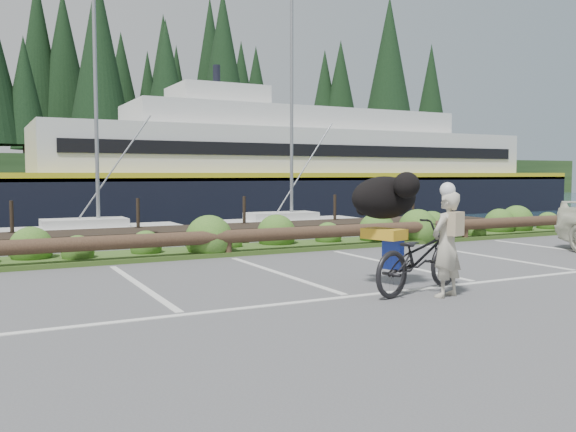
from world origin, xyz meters
The scene contains 7 objects.
ground centered at (0.00, 0.00, 0.00)m, with size 72.00×72.00×0.00m, color #4E4E50.
harbor_backdrop centered at (0.39, 78.47, 0.00)m, with size 170.00×160.00×30.00m.
vegetation_strip centered at (0.00, 5.30, 0.05)m, with size 34.00×1.60×0.10m, color #3D5B21.
log_rail centered at (0.00, 4.60, 0.00)m, with size 32.00×0.30×0.60m, color #443021, non-canonical shape.
bicycle centered at (1.15, -0.57, 0.56)m, with size 0.74×2.12×1.11m, color black.
cyclist centered at (1.29, -1.04, 0.80)m, with size 0.58×0.38×1.59m, color #BCB59F.
dog centered at (0.96, 0.08, 1.46)m, with size 1.21×0.59×0.70m, color black.
Camera 1 is at (-4.97, -8.04, 1.86)m, focal length 38.00 mm.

